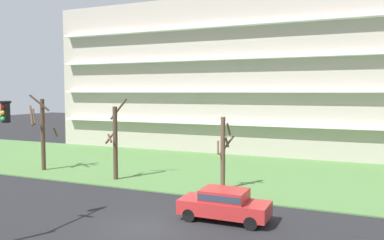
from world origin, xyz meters
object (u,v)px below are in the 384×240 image
(tree_far_left, at_px, (42,131))
(tree_left, at_px, (115,141))
(tree_center, at_px, (223,152))
(sedan_red_center_left, at_px, (224,203))

(tree_far_left, height_order, tree_left, tree_far_left)
(tree_left, height_order, tree_center, tree_left)
(sedan_red_center_left, bearing_deg, tree_far_left, -19.23)
(tree_left, xyz_separation_m, tree_center, (8.05, 0.28, -0.33))
(tree_left, relative_size, tree_center, 1.24)
(tree_left, bearing_deg, tree_far_left, 176.13)
(tree_left, distance_m, sedan_red_center_left, 11.61)
(tree_far_left, height_order, tree_center, tree_far_left)
(tree_far_left, relative_size, tree_left, 1.05)
(tree_far_left, relative_size, tree_center, 1.30)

